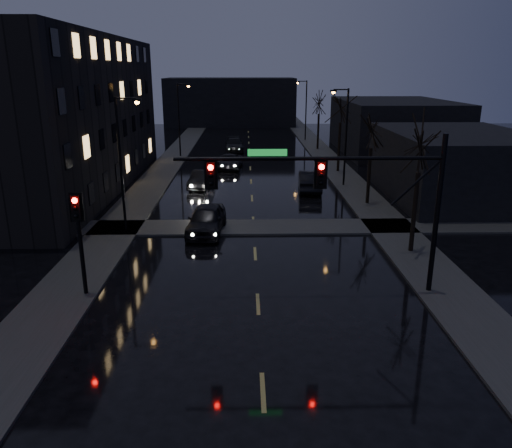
{
  "coord_description": "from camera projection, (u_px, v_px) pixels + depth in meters",
  "views": [
    {
      "loc": [
        -0.5,
        -11.07,
        9.48
      ],
      "look_at": [
        -0.06,
        9.08,
        3.2
      ],
      "focal_mm": 35.0,
      "sensor_mm": 36.0,
      "label": 1
    }
  ],
  "objects": [
    {
      "name": "signal_pole_left",
      "position": [
        79.0,
        230.0,
        20.93
      ],
      "size": [
        0.35,
        0.41,
        4.53
      ],
      "color": "black",
      "rests_on": "ground"
    },
    {
      "name": "far_block",
      "position": [
        231.0,
        102.0,
        86.59
      ],
      "size": [
        22.0,
        10.0,
        8.0
      ],
      "primitive_type": "cube",
      "color": "black",
      "rests_on": "ground"
    },
    {
      "name": "tree_mid_a",
      "position": [
        373.0,
        124.0,
        34.74
      ],
      "size": [
        3.3,
        3.3,
        7.58
      ],
      "color": "black",
      "rests_on": "ground"
    },
    {
      "name": "sidewalk_right",
      "position": [
        341.0,
        173.0,
        46.96
      ],
      "size": [
        3.0,
        140.0,
        0.12
      ],
      "primitive_type": "cube",
      "color": "#2D2D2B",
      "rests_on": "ground"
    },
    {
      "name": "oncoming_car_d",
      "position": [
        234.0,
        145.0,
        59.9
      ],
      "size": [
        2.42,
        5.44,
        1.55
      ],
      "primitive_type": "imported",
      "rotation": [
        0.0,
        0.0,
        0.05
      ],
      "color": "black",
      "rests_on": "ground"
    },
    {
      "name": "tree_near",
      "position": [
        422.0,
        137.0,
        25.08
      ],
      "size": [
        3.52,
        3.52,
        8.08
      ],
      "color": "black",
      "rests_on": "ground"
    },
    {
      "name": "oncoming_car_a",
      "position": [
        206.0,
        219.0,
        29.89
      ],
      "size": [
        2.44,
        5.15,
        1.7
      ],
      "primitive_type": "imported",
      "rotation": [
        0.0,
        0.0,
        -0.09
      ],
      "color": "black",
      "rests_on": "ground"
    },
    {
      "name": "streetlight_r_far",
      "position": [
        305.0,
        105.0,
        67.49
      ],
      "size": [
        1.53,
        0.28,
        8.0
      ],
      "color": "black",
      "rests_on": "ground"
    },
    {
      "name": "sidewalk_cross",
      "position": [
        254.0,
        227.0,
        31.04
      ],
      "size": [
        40.0,
        3.0,
        0.12
      ],
      "primitive_type": "cube",
      "color": "#2D2D2B",
      "rests_on": "ground"
    },
    {
      "name": "commercial_right_near",
      "position": [
        456.0,
        165.0,
        37.79
      ],
      "size": [
        10.0,
        14.0,
        5.0
      ],
      "primitive_type": "cube",
      "color": "black",
      "rests_on": "ground"
    },
    {
      "name": "tree_mid_b",
      "position": [
        341.0,
        101.0,
        45.96
      ],
      "size": [
        3.74,
        3.74,
        8.59
      ],
      "color": "black",
      "rests_on": "ground"
    },
    {
      "name": "commercial_right_far",
      "position": [
        394.0,
        126.0,
        58.67
      ],
      "size": [
        12.0,
        18.0,
        6.0
      ],
      "primitive_type": "cube",
      "color": "black",
      "rests_on": "ground"
    },
    {
      "name": "sidewalk_left",
      "position": [
        160.0,
        174.0,
        46.61
      ],
      "size": [
        3.0,
        140.0,
        0.12
      ],
      "primitive_type": "cube",
      "color": "#2D2D2B",
      "rests_on": "ground"
    },
    {
      "name": "lead_car",
      "position": [
        310.0,
        181.0,
        40.37
      ],
      "size": [
        2.16,
        5.18,
        1.67
      ],
      "primitive_type": "imported",
      "rotation": [
        0.0,
        0.0,
        3.06
      ],
      "color": "black",
      "rests_on": "ground"
    },
    {
      "name": "streetlight_l_far",
      "position": [
        181.0,
        114.0,
        54.77
      ],
      "size": [
        1.53,
        0.28,
        8.0
      ],
      "color": "black",
      "rests_on": "ground"
    },
    {
      "name": "oncoming_car_c",
      "position": [
        229.0,
        162.0,
        49.36
      ],
      "size": [
        2.74,
        5.23,
        1.4
      ],
      "primitive_type": "imported",
      "rotation": [
        0.0,
        0.0,
        -0.08
      ],
      "color": "black",
      "rests_on": "ground"
    },
    {
      "name": "apartment_block",
      "position": [
        45.0,
        114.0,
        39.9
      ],
      "size": [
        12.0,
        30.0,
        12.0
      ],
      "primitive_type": "cube",
      "color": "black",
      "rests_on": "ground"
    },
    {
      "name": "tree_far",
      "position": [
        319.0,
        99.0,
        59.49
      ],
      "size": [
        3.43,
        3.43,
        7.88
      ],
      "color": "black",
      "rests_on": "ground"
    },
    {
      "name": "streetlight_r_mid",
      "position": [
        344.0,
        129.0,
        40.77
      ],
      "size": [
        1.53,
        0.28,
        8.0
      ],
      "color": "black",
      "rests_on": "ground"
    },
    {
      "name": "ground",
      "position": [
        265.0,
        438.0,
        13.4
      ],
      "size": [
        160.0,
        160.0,
        0.0
      ],
      "primitive_type": "plane",
      "color": "black",
      "rests_on": "ground"
    },
    {
      "name": "signal_mast",
      "position": [
        350.0,
        186.0,
        20.61
      ],
      "size": [
        11.11,
        0.41,
        7.0
      ],
      "color": "black",
      "rests_on": "ground"
    },
    {
      "name": "streetlight_l_near",
      "position": [
        124.0,
        153.0,
        29.0
      ],
      "size": [
        1.53,
        0.28,
        8.0
      ],
      "color": "black",
      "rests_on": "ground"
    },
    {
      "name": "oncoming_car_b",
      "position": [
        201.0,
        179.0,
        41.4
      ],
      "size": [
        2.06,
        4.44,
        1.41
      ],
      "primitive_type": "imported",
      "rotation": [
        0.0,
        0.0,
        -0.14
      ],
      "color": "black",
      "rests_on": "ground"
    }
  ]
}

